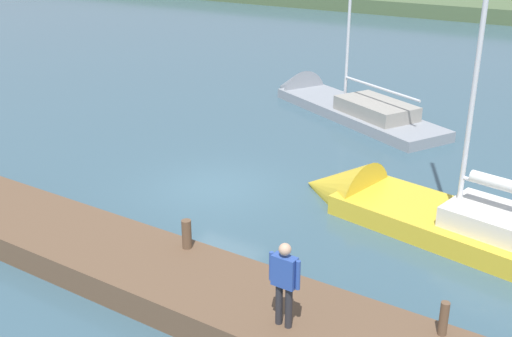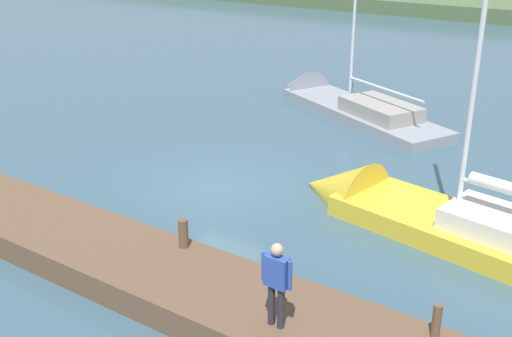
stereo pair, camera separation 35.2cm
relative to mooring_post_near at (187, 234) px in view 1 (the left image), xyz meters
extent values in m
plane|color=#385666|center=(2.42, -4.36, -1.00)|extent=(200.00, 200.00, 0.00)
cube|color=brown|center=(2.42, 0.88, -0.68)|extent=(24.25, 2.52, 0.65)
cylinder|color=brown|center=(0.00, 0.00, 0.00)|extent=(0.23, 0.23, 0.71)
cylinder|color=brown|center=(-6.06, 0.00, -0.01)|extent=(0.17, 0.17, 0.69)
cube|color=gray|center=(1.83, -13.62, -0.97)|extent=(8.88, 6.01, 0.77)
cone|color=gray|center=(6.27, -15.84, -0.97)|extent=(2.95, 3.05, 2.35)
cube|color=gray|center=(0.77, -13.09, -0.30)|extent=(3.74, 3.12, 0.57)
cylinder|color=silver|center=(0.62, -13.02, 0.56)|extent=(3.98, 2.05, 0.10)
cube|color=gold|center=(-5.94, -5.05, -0.92)|extent=(9.16, 3.97, 0.96)
cone|color=gold|center=(-0.98, -5.95, -0.92)|extent=(2.59, 2.78, 2.43)
cylinder|color=silver|center=(-4.82, -5.26, 4.50)|extent=(0.13, 0.13, 9.89)
cylinder|color=#28282D|center=(-3.33, 1.36, 0.08)|extent=(0.14, 0.14, 0.87)
cylinder|color=#28282D|center=(-3.54, 1.36, 0.08)|extent=(0.14, 0.14, 0.87)
cube|color=#2D4C9E|center=(-3.44, 1.36, 0.82)|extent=(0.48, 0.23, 0.62)
sphere|color=tan|center=(-3.44, 1.36, 1.28)|extent=(0.24, 0.24, 0.24)
cylinder|color=#2D4C9E|center=(-3.15, 1.36, 0.84)|extent=(0.09, 0.09, 0.59)
cylinder|color=#2D4C9E|center=(-3.72, 1.37, 0.84)|extent=(0.09, 0.09, 0.59)
camera|label=1|loc=(-8.42, 10.00, 6.86)|focal=43.95mm
camera|label=2|loc=(-8.72, 9.81, 6.86)|focal=43.95mm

